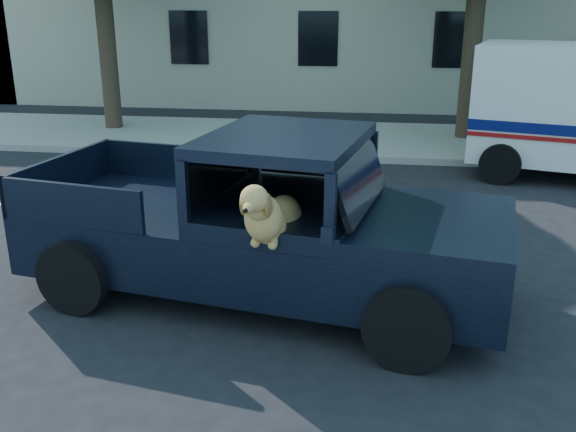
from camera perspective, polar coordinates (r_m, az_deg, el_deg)
name	(u,v)px	position (r m, az deg, el deg)	size (l,w,h in m)	color
ground	(120,307)	(7.78, -14.69, -7.84)	(120.00, 120.00, 0.00)	black
far_sidewalk	(261,137)	(16.18, -2.43, 7.02)	(60.00, 4.00, 0.15)	gray
lane_stripes	(319,219)	(10.39, 2.74, -0.27)	(21.60, 0.14, 0.01)	silver
pickup_truck	(256,242)	(7.60, -2.90, -2.32)	(5.85, 3.31, 1.99)	black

